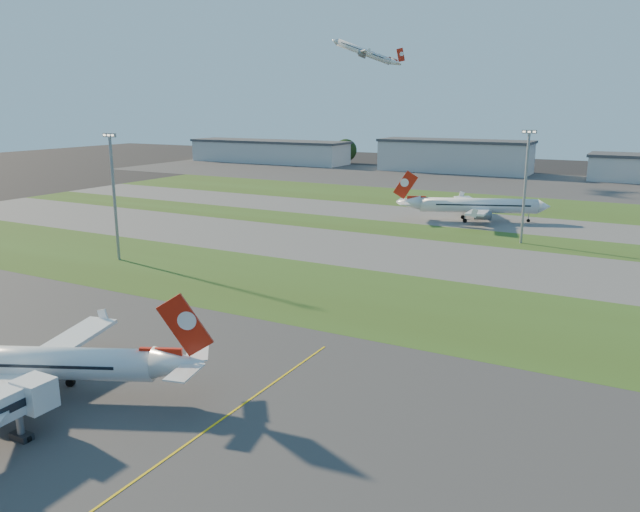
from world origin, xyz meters
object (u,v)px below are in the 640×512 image
Objects in this scene: airliner_taxiing at (477,206)px; light_mast_west at (114,188)px; light_mast_centre at (526,179)px; airliner_parked at (32,363)px.

airliner_taxiing is 1.44× the size of light_mast_west.
airliner_parked is at bearing -106.62° from light_mast_centre.
airliner_parked is at bearing -52.20° from light_mast_west.
airliner_taxiing is at bearing 55.94° from light_mast_west.
light_mast_centre is at bearing 48.51° from airliner_parked.
airliner_taxiing is at bearing 125.71° from light_mast_centre.
airliner_taxiing is 30.27m from light_mast_centre.
airliner_parked is 0.87× the size of airliner_taxiing.
airliner_taxiing is 1.44× the size of light_mast_centre.
airliner_taxiing is (14.97, 128.64, 0.50)m from airliner_parked.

